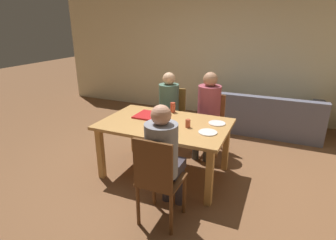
# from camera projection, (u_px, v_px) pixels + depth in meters

# --- Properties ---
(ground_plane) EXTENTS (20.00, 20.00, 0.00)m
(ground_plane) POSITION_uv_depth(u_px,v_px,m) (165.00, 173.00, 3.69)
(ground_plane) COLOR brown
(back_wall) EXTENTS (7.62, 0.12, 2.66)m
(back_wall) POSITION_uv_depth(u_px,v_px,m) (219.00, 52.00, 5.65)
(back_wall) COLOR beige
(back_wall) RESTS_ON ground
(dining_table) EXTENTS (1.61, 1.02, 0.73)m
(dining_table) POSITION_uv_depth(u_px,v_px,m) (165.00, 129.00, 3.47)
(dining_table) COLOR tan
(dining_table) RESTS_ON ground
(chair_0) EXTENTS (0.41, 0.41, 0.96)m
(chair_0) POSITION_uv_depth(u_px,v_px,m) (158.00, 178.00, 2.59)
(chair_0) COLOR brown
(chair_0) RESTS_ON ground
(person_0) EXTENTS (0.32, 0.51, 1.24)m
(person_0) POSITION_uv_depth(u_px,v_px,m) (164.00, 154.00, 2.65)
(person_0) COLOR #3B353D
(person_0) RESTS_ON ground
(chair_1) EXTENTS (0.44, 0.39, 0.89)m
(chair_1) POSITION_uv_depth(u_px,v_px,m) (209.00, 120.00, 4.22)
(chair_1) COLOR #9D6238
(chair_1) RESTS_ON ground
(person_1) EXTENTS (0.34, 0.55, 1.25)m
(person_1) POSITION_uv_depth(u_px,v_px,m) (208.00, 108.00, 4.02)
(person_1) COLOR #3E3E3A
(person_1) RESTS_ON ground
(chair_2) EXTENTS (0.44, 0.42, 0.91)m
(chair_2) POSITION_uv_depth(u_px,v_px,m) (171.00, 113.00, 4.49)
(chair_2) COLOR olive
(chair_2) RESTS_ON ground
(person_2) EXTENTS (0.32, 0.50, 1.20)m
(person_2) POSITION_uv_depth(u_px,v_px,m) (167.00, 104.00, 4.30)
(person_2) COLOR #333E4B
(person_2) RESTS_ON ground
(pizza_box_0) EXTENTS (0.35, 0.35, 0.02)m
(pizza_box_0) POSITION_uv_depth(u_px,v_px,m) (149.00, 115.00, 3.67)
(pizza_box_0) COLOR #B31A1B
(pizza_box_0) RESTS_ON dining_table
(plate_0) EXTENTS (0.21, 0.21, 0.03)m
(plate_0) POSITION_uv_depth(u_px,v_px,m) (161.00, 133.00, 3.10)
(plate_0) COLOR white
(plate_0) RESTS_ON dining_table
(plate_1) EXTENTS (0.22, 0.22, 0.01)m
(plate_1) POSITION_uv_depth(u_px,v_px,m) (208.00, 132.00, 3.13)
(plate_1) COLOR white
(plate_1) RESTS_ON dining_table
(plate_2) EXTENTS (0.21, 0.21, 0.01)m
(plate_2) POSITION_uv_depth(u_px,v_px,m) (217.00, 123.00, 3.40)
(plate_2) COLOR white
(plate_2) RESTS_ON dining_table
(drinking_glass_0) EXTENTS (0.07, 0.07, 0.14)m
(drinking_glass_0) POSITION_uv_depth(u_px,v_px,m) (173.00, 107.00, 3.81)
(drinking_glass_0) COLOR #BC452E
(drinking_glass_0) RESTS_ON dining_table
(drinking_glass_1) EXTENTS (0.06, 0.06, 0.10)m
(drinking_glass_1) POSITION_uv_depth(u_px,v_px,m) (188.00, 123.00, 3.28)
(drinking_glass_1) COLOR #B64C31
(drinking_glass_1) RESTS_ON dining_table
(couch) EXTENTS (2.13, 0.84, 0.73)m
(couch) POSITION_uv_depth(u_px,v_px,m) (259.00, 117.00, 5.03)
(couch) COLOR slate
(couch) RESTS_ON ground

